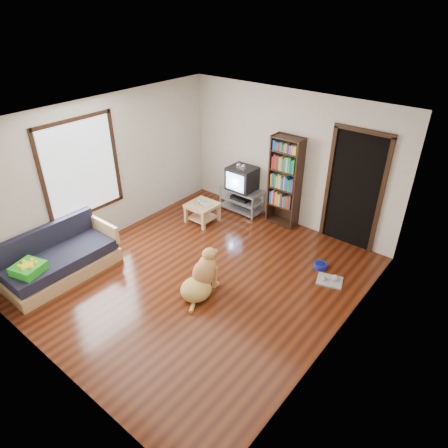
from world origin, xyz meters
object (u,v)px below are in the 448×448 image
Objects in this scene: laptop at (201,204)px; tv_stand at (242,199)px; green_cushion at (29,268)px; crt_tv at (243,178)px; dog at (201,279)px; coffee_table at (202,209)px; bookshelf at (285,177)px; sofa at (61,260)px; dog_bowl at (320,265)px; grey_rag at (330,281)px.

tv_stand is at bearing 70.86° from laptop.
laptop is at bearing 64.72° from green_cushion.
crt_tv is 0.65× the size of dog.
green_cushion is 4.29m from tv_stand.
crt_tv is 1.07m from coffee_table.
dog reaches higher than laptop.
bookshelf is 1.76m from coffee_table.
dog is at bearing 27.24° from sofa.
crt_tv is 0.32× the size of sofa.
laptop is at bearing -109.59° from tv_stand.
dog_bowl is 2.51m from crt_tv.
tv_stand is at bearing 74.98° from sofa.
bookshelf is (0.95, 0.09, 0.73)m from tv_stand.
grey_rag is (2.90, -0.13, -0.40)m from laptop.
tv_stand is 1.64× the size of coffee_table.
bookshelf is at bearing 94.08° from dog.
green_cushion is at bearing -77.61° from sofa.
sofa is (-0.97, -3.63, -0.01)m from tv_stand.
dog is (0.19, -2.64, -0.73)m from bookshelf.
green_cushion reaches higher than laptop.
sofa reaches higher than tv_stand.
crt_tv is at bearing 62.41° from green_cushion.
tv_stand reaches higher than grey_rag.
tv_stand is at bearing 62.35° from green_cushion.
coffee_table is at bearing 76.71° from sofa.
sofa reaches higher than dog_bowl.
grey_rag is at bearing -22.45° from crt_tv.
sofa is 2.38m from dog.
laptop is 0.20× the size of sofa.
laptop is at bearing 177.50° from grey_rag.
green_cushion is at bearing -98.64° from laptop.
dog reaches higher than grey_rag.
bookshelf is 2.74m from dog.
dog is (1.46, -1.66, -0.01)m from coffee_table.
coffee_table is at bearing 131.40° from dog.
green_cushion is 4.68m from bookshelf.
bookshelf reaches higher than dog_bowl.
grey_rag is at bearing -3.10° from coffee_table.
grey_rag is 4.40m from sofa.
dog_bowl is 0.55× the size of grey_rag.
sofa is (-0.97, -3.65, -0.48)m from crt_tv.
crt_tv is 2.85m from dog.
crt_tv is 3.81m from sofa.
laptop is 0.90× the size of grey_rag.
green_cushion reaches higher than grey_rag.
dog_bowl is 2.61m from coffee_table.
dog_bowl is at bearing -19.68° from crt_tv.
laptop is 2.80m from sofa.
crt_tv is 1.05× the size of coffee_table.
bookshelf is (1.28, 1.01, 0.59)m from laptop.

